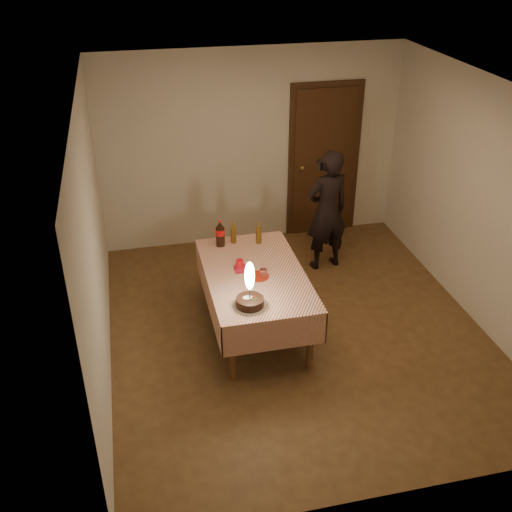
% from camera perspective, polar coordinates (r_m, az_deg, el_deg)
% --- Properties ---
extents(ground, '(4.00, 4.50, 0.01)m').
position_cam_1_polar(ground, '(6.65, 3.83, -6.94)').
color(ground, brown).
rests_on(ground, ground).
extents(room_shell, '(4.04, 4.54, 2.62)m').
position_cam_1_polar(room_shell, '(5.89, 4.48, 6.56)').
color(room_shell, beige).
rests_on(room_shell, ground).
extents(dining_table, '(1.02, 1.72, 0.72)m').
position_cam_1_polar(dining_table, '(6.29, -0.10, -2.37)').
color(dining_table, brown).
rests_on(dining_table, ground).
extents(birthday_cake, '(0.34, 0.34, 0.48)m').
position_cam_1_polar(birthday_cake, '(5.66, -0.59, -3.75)').
color(birthday_cake, white).
rests_on(birthday_cake, dining_table).
extents(red_plate, '(0.22, 0.22, 0.01)m').
position_cam_1_polar(red_plate, '(6.17, 0.23, -1.94)').
color(red_plate, '#A81E0B').
rests_on(red_plate, dining_table).
extents(red_cup, '(0.08, 0.08, 0.10)m').
position_cam_1_polar(red_cup, '(6.29, -1.56, -0.79)').
color(red_cup, red).
rests_on(red_cup, dining_table).
extents(clear_cup, '(0.07, 0.07, 0.09)m').
position_cam_1_polar(clear_cup, '(6.14, 0.70, -1.64)').
color(clear_cup, white).
rests_on(clear_cup, dining_table).
extents(napkin_stack, '(0.15, 0.15, 0.02)m').
position_cam_1_polar(napkin_stack, '(6.29, -1.36, -1.23)').
color(napkin_stack, '#A8132B').
rests_on(napkin_stack, dining_table).
extents(cola_bottle, '(0.10, 0.10, 0.32)m').
position_cam_1_polar(cola_bottle, '(6.69, -3.43, 2.17)').
color(cola_bottle, black).
rests_on(cola_bottle, dining_table).
extents(amber_bottle_left, '(0.06, 0.06, 0.26)m').
position_cam_1_polar(amber_bottle_left, '(6.76, -2.16, 2.20)').
color(amber_bottle_left, '#52360E').
rests_on(amber_bottle_left, dining_table).
extents(amber_bottle_right, '(0.06, 0.06, 0.26)m').
position_cam_1_polar(amber_bottle_right, '(6.75, 0.25, 2.16)').
color(amber_bottle_right, '#52360E').
rests_on(amber_bottle_right, dining_table).
extents(photographer, '(0.63, 0.49, 1.56)m').
position_cam_1_polar(photographer, '(7.47, 6.78, 4.32)').
color(photographer, black).
rests_on(photographer, ground).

